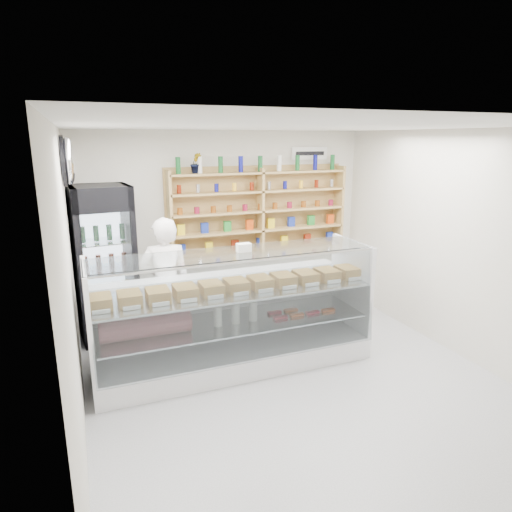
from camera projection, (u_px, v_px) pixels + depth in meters
name	position (u px, v px, depth m)	size (l,w,h in m)	color
room	(300.00, 264.00, 4.80)	(5.00, 5.00, 5.00)	#B5B5BA
display_counter	(234.00, 335.00, 5.50)	(3.28, 0.98, 1.43)	white
shop_worker	(166.00, 285.00, 5.83)	(0.64, 0.42, 1.74)	white
drinks_cooler	(105.00, 263.00, 6.15)	(0.82, 0.80, 2.10)	black
wall_shelving	(260.00, 211.00, 7.04)	(2.84, 0.28, 1.33)	tan
potted_plant	(196.00, 163.00, 6.49)	(0.16, 0.13, 0.29)	#1E6626
security_mirror	(68.00, 161.00, 4.84)	(0.15, 0.50, 0.50)	silver
wall_sign	(309.00, 153.00, 7.26)	(0.62, 0.03, 0.20)	white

